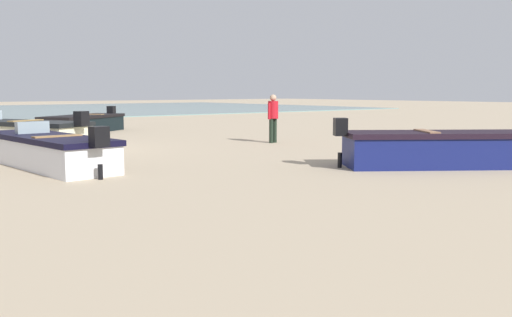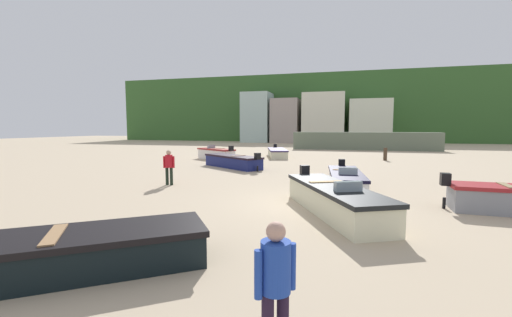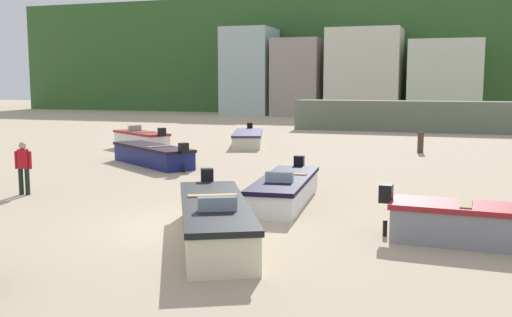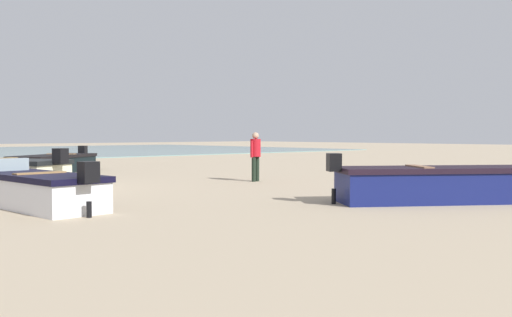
% 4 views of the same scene
% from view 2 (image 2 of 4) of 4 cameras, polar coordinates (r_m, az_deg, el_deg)
% --- Properties ---
extents(ground_plane, '(160.00, 160.00, 0.00)m').
position_cam_2_polar(ground_plane, '(11.50, 9.54, -7.94)').
color(ground_plane, tan).
extents(headland_hill, '(90.00, 32.00, 12.74)m').
position_cam_2_polar(headland_hill, '(77.24, 14.63, 8.02)').
color(headland_hill, '#345D2A').
rests_on(headland_hill, ground).
extents(harbor_pier, '(16.83, 2.40, 2.11)m').
position_cam_2_polar(harbor_pier, '(41.23, 18.50, 2.94)').
color(harbor_pier, '#616D59').
rests_on(harbor_pier, ground).
extents(townhouse_far_left, '(5.00, 5.49, 8.99)m').
position_cam_2_polar(townhouse_far_left, '(59.97, 0.23, 7.20)').
color(townhouse_far_left, '#ACC5BD').
rests_on(townhouse_far_left, ground).
extents(townhouse_centre_left, '(4.77, 5.32, 7.74)m').
position_cam_2_polar(townhouse_centre_left, '(58.72, 5.26, 6.60)').
color(townhouse_centre_left, '#A1938B').
rests_on(townhouse_centre_left, ground).
extents(townhouse_centre_right, '(7.06, 5.94, 8.60)m').
position_cam_2_polar(townhouse_centre_right, '(58.25, 11.81, 6.95)').
color(townhouse_centre_right, silver).
rests_on(townhouse_centre_right, ground).
extents(townhouse_right, '(6.67, 6.24, 7.34)m').
position_cam_2_polar(townhouse_right, '(58.40, 19.32, 6.14)').
color(townhouse_right, silver).
rests_on(townhouse_right, ground).
extents(boat_white_1, '(3.94, 3.13, 1.24)m').
position_cam_2_polar(boat_white_1, '(27.18, -7.06, 0.82)').
color(boat_white_1, white).
rests_on(boat_white_1, ground).
extents(boat_black_2, '(4.33, 3.72, 1.05)m').
position_cam_2_polar(boat_black_2, '(6.97, -27.70, -14.20)').
color(boat_black_2, black).
rests_on(boat_black_2, ground).
extents(boat_white_3, '(1.73, 5.11, 1.05)m').
position_cam_2_polar(boat_white_3, '(14.75, 15.52, -3.60)').
color(boat_white_3, silver).
rests_on(boat_white_3, ground).
extents(boat_cream_4, '(3.55, 5.33, 1.19)m').
position_cam_2_polar(boat_cream_4, '(10.38, 13.54, -6.95)').
color(boat_cream_4, beige).
rests_on(boat_cream_4, ground).
extents(boat_navy_5, '(4.80, 3.93, 1.13)m').
position_cam_2_polar(boat_navy_5, '(21.64, -4.09, -0.50)').
color(boat_navy_5, navy).
rests_on(boat_navy_5, ground).
extents(boat_cream_6, '(2.82, 5.26, 1.06)m').
position_cam_2_polar(boat_cream_6, '(29.43, 3.77, 1.00)').
color(boat_cream_6, beige).
rests_on(boat_cream_6, ground).
extents(mooring_post_near_water, '(0.29, 0.29, 1.03)m').
position_cam_2_polar(mooring_post_near_water, '(28.30, 21.81, 0.73)').
color(mooring_post_near_water, '#453325').
rests_on(mooring_post_near_water, ground).
extents(beach_walker_foreground, '(0.48, 0.48, 1.62)m').
position_cam_2_polar(beach_walker_foreground, '(3.85, 3.47, -20.61)').
color(beach_walker_foreground, black).
rests_on(beach_walker_foreground, ground).
extents(beach_walker_distant, '(0.54, 0.41, 1.62)m').
position_cam_2_polar(beach_walker_distant, '(15.45, -15.08, -1.04)').
color(beach_walker_distant, black).
rests_on(beach_walker_distant, ground).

